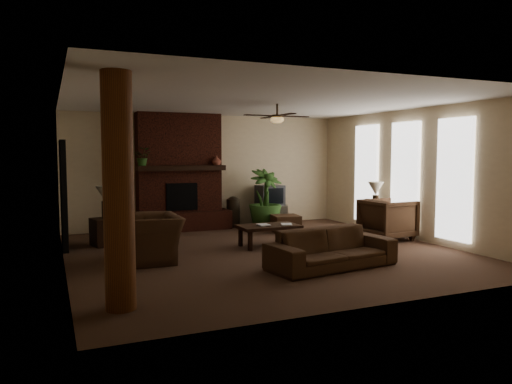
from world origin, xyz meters
name	(u,v)px	position (x,y,z in m)	size (l,w,h in m)	color
room_shell	(264,178)	(0.00, 0.00, 1.40)	(7.00, 7.00, 7.00)	brown
fireplace	(179,182)	(-0.80, 3.22, 1.16)	(2.40, 0.70, 2.80)	#4B1E14
windows	(405,176)	(3.45, 0.20, 1.35)	(0.08, 3.65, 2.35)	white
log_column	(119,192)	(-2.95, -2.40, 1.40)	(0.36, 0.36, 2.80)	brown
doorway	(64,195)	(-3.44, 1.80, 1.05)	(0.10, 1.00, 2.10)	black
ceiling_fan	(277,118)	(0.40, 0.30, 2.53)	(1.35, 1.35, 0.37)	#2F2215
sofa	(332,242)	(0.48, -1.58, 0.42)	(2.15, 0.63, 0.84)	#48301E
armchair_left	(148,230)	(-2.16, 0.09, 0.53)	(1.22, 0.79, 1.07)	#48301E
armchair_right	(388,217)	(2.97, 0.15, 0.48)	(0.94, 0.88, 0.96)	#48301E
coffee_table	(269,228)	(0.29, 0.44, 0.37)	(1.20, 0.70, 0.43)	black
ottoman	(286,224)	(1.39, 1.86, 0.20)	(0.60, 0.60, 0.40)	#48301E
tv_stand	(271,215)	(1.60, 3.15, 0.25)	(0.85, 0.50, 0.50)	#B2B2B4
tv	(270,195)	(1.57, 3.14, 0.76)	(0.68, 0.57, 0.52)	#37373A
floor_vase	(233,210)	(0.56, 3.15, 0.43)	(0.34, 0.34, 0.77)	#30261A
floor_plant	(265,212)	(1.17, 2.57, 0.41)	(0.82, 1.47, 0.82)	#325722
side_table_left	(105,232)	(-2.68, 1.84, 0.28)	(0.50, 0.50, 0.55)	black
lamp_left	(105,196)	(-2.67, 1.82, 1.00)	(0.36, 0.36, 0.65)	#2F2215
side_table_right	(375,222)	(3.15, 0.82, 0.28)	(0.50, 0.50, 0.55)	black
lamp_right	(376,191)	(3.15, 0.82, 1.00)	(0.37, 0.37, 0.65)	#2F2215
mantel_plant	(143,159)	(-1.70, 3.00, 1.72)	(0.38, 0.42, 0.33)	#325722
mantel_vase	(217,161)	(0.05, 2.92, 1.67)	(0.22, 0.23, 0.22)	#974F3C
book_a	(258,219)	(0.06, 0.41, 0.57)	(0.22, 0.03, 0.29)	#999999
book_b	(281,218)	(0.52, 0.34, 0.58)	(0.21, 0.02, 0.29)	#999999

